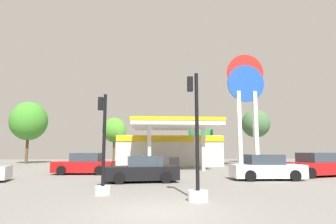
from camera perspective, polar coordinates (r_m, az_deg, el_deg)
name	(u,v)px	position (r m, az deg, el deg)	size (l,w,h in m)	color
ground_plane	(160,212)	(8.95, -1.67, -19.77)	(90.00, 90.00, 0.00)	slate
gas_station	(169,148)	(33.03, 0.17, -7.35)	(11.86, 14.39, 4.57)	beige
station_pole_sign	(246,94)	(32.12, 15.68, 3.56)	(4.13, 0.56, 12.45)	white
car_0	(142,170)	(16.60, -5.28, -11.74)	(4.32, 2.21, 1.49)	black
car_1	(85,164)	(22.54, -16.70, -10.24)	(4.59, 2.31, 1.60)	black
car_2	(266,168)	(18.72, 19.45, -10.79)	(4.41, 2.12, 1.56)	black
car_3	(315,166)	(22.28, 27.92, -9.66)	(4.92, 3.07, 1.64)	black
traffic_signal_0	(197,166)	(10.62, 5.90, -11.02)	(0.75, 0.75, 4.80)	silver
traffic_signal_1	(103,164)	(12.29, -13.19, -10.26)	(0.65, 0.68, 4.25)	silver
tree_0	(29,121)	(41.45, -26.58, -1.66)	(4.76, 4.76, 8.16)	brown
tree_1	(114,130)	(37.05, -10.94, -3.64)	(3.08, 3.08, 5.98)	brown
tree_2	(201,133)	(37.12, 6.70, -4.22)	(3.22, 3.22, 5.82)	brown
tree_3	(256,124)	(40.95, 17.48, -2.31)	(3.93, 3.93, 7.38)	brown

